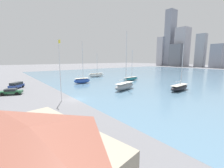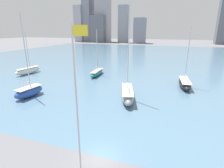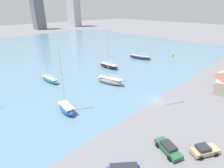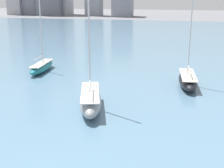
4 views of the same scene
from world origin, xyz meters
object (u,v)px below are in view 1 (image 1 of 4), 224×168
(flag_pole, at_px, (60,69))
(sailboat_black, at_px, (179,87))
(parked_sedan_green, at_px, (11,92))
(sailboat_gray, at_px, (125,86))
(sailboat_teal, at_px, (131,79))
(sailboat_blue, at_px, (82,80))
(sailboat_white, at_px, (96,75))
(parked_suv_blue, at_px, (16,85))
(boat_shed, at_px, (32,159))

(flag_pole, distance_m, sailboat_black, 32.64)
(parked_sedan_green, bearing_deg, sailboat_black, 80.96)
(sailboat_gray, bearing_deg, flag_pole, -104.14)
(sailboat_teal, bearing_deg, flag_pole, -72.90)
(sailboat_gray, height_order, sailboat_blue, sailboat_gray)
(flag_pole, distance_m, sailboat_white, 44.59)
(parked_suv_blue, bearing_deg, sailboat_blue, 31.75)
(sailboat_black, height_order, sailboat_teal, sailboat_black)
(boat_shed, height_order, flag_pole, flag_pole)
(flag_pole, bearing_deg, sailboat_black, 72.17)
(boat_shed, relative_size, parked_sedan_green, 2.41)
(flag_pole, height_order, sailboat_teal, flag_pole)
(sailboat_blue, bearing_deg, sailboat_teal, 80.46)
(sailboat_blue, height_order, parked_suv_blue, sailboat_blue)
(sailboat_white, relative_size, parked_suv_blue, 2.37)
(sailboat_white, height_order, parked_sedan_green, sailboat_white)
(flag_pole, distance_m, sailboat_gray, 19.79)
(sailboat_teal, relative_size, parked_sedan_green, 2.33)
(boat_shed, xyz_separation_m, parked_sedan_green, (-34.38, 0.93, -1.46))
(sailboat_teal, relative_size, sailboat_white, 1.06)
(flag_pole, xyz_separation_m, sailboat_gray, (-0.66, 18.91, -5.80))
(sailboat_black, bearing_deg, sailboat_white, 177.65)
(boat_shed, distance_m, sailboat_gray, 35.43)
(sailboat_gray, distance_m, sailboat_white, 34.17)
(boat_shed, relative_size, sailboat_blue, 0.86)
(sailboat_white, xyz_separation_m, parked_sedan_green, (19.84, -37.30, -0.19))
(flag_pole, bearing_deg, parked_sedan_green, -148.55)
(sailboat_gray, xyz_separation_m, sailboat_blue, (-18.44, -4.61, -0.05))
(parked_sedan_green, bearing_deg, boat_shed, 20.38)
(parked_suv_blue, bearing_deg, parked_sedan_green, -62.22)
(flag_pole, bearing_deg, sailboat_teal, 111.52)
(flag_pole, height_order, sailboat_white, flag_pole)
(sailboat_teal, distance_m, sailboat_white, 20.48)
(parked_suv_blue, bearing_deg, sailboat_gray, -0.13)
(sailboat_gray, distance_m, parked_sedan_green, 29.99)
(sailboat_gray, height_order, parked_sedan_green, sailboat_gray)
(flag_pole, relative_size, parked_sedan_green, 2.37)
(parked_suv_blue, xyz_separation_m, parked_sedan_green, (8.86, -2.02, -0.21))
(sailboat_teal, height_order, sailboat_white, sailboat_teal)
(boat_shed, distance_m, sailboat_blue, 46.42)
(sailboat_blue, bearing_deg, sailboat_gray, 20.72)
(boat_shed, xyz_separation_m, sailboat_black, (-11.12, 39.69, -1.36))
(sailboat_black, distance_m, sailboat_teal, 23.46)
(boat_shed, bearing_deg, parked_sedan_green, 168.54)
(sailboat_blue, bearing_deg, flag_pole, -30.14)
(boat_shed, bearing_deg, sailboat_blue, 139.74)
(boat_shed, xyz_separation_m, flag_pole, (-20.94, 9.15, 4.65))
(sailboat_black, height_order, parked_suv_blue, sailboat_black)
(sailboat_teal, bearing_deg, sailboat_blue, -110.65)
(sailboat_black, xyz_separation_m, parked_suv_blue, (-32.12, -36.74, 0.10))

